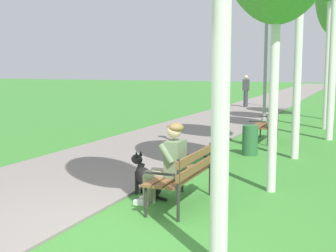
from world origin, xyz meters
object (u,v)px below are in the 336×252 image
person_seated_on_near_bench (168,161)px  lamp_post_far (296,59)px  lamp_post_mid (265,67)px  park_bench_near (184,172)px  dog_black (147,180)px  pedestrian_distant (246,91)px  park_bench_mid (266,123)px  lamp_post_near (219,66)px  litter_bin (250,140)px

person_seated_on_near_bench → lamp_post_far: lamp_post_far is taller
lamp_post_mid → lamp_post_far: size_ratio=0.84×
park_bench_near → person_seated_on_near_bench: bearing=-152.3°
dog_black → pedestrian_distant: size_ratio=0.48×
lamp_post_mid → pedestrian_distant: bearing=108.0°
park_bench_near → dog_black: size_ratio=1.88×
park_bench_mid → person_seated_on_near_bench: size_ratio=1.20×
person_seated_on_near_bench → lamp_post_mid: 9.56m
pedestrian_distant → lamp_post_far: bearing=-13.8°
park_bench_mid → lamp_post_near: bearing=-100.4°
person_seated_on_near_bench → lamp_post_mid: size_ratio=0.31×
lamp_post_near → litter_bin: 1.95m
park_bench_near → lamp_post_near: 3.90m
person_seated_on_near_bench → dog_black: 0.77m
park_bench_mid → dog_black: park_bench_mid is taller
park_bench_near → lamp_post_near: bearing=98.8°
lamp_post_near → pedestrian_distant: 13.42m
person_seated_on_near_bench → dog_black: (-0.53, 0.37, -0.42)m
park_bench_near → lamp_post_far: 16.17m
park_bench_mid → lamp_post_mid: 3.41m
pedestrian_distant → park_bench_mid: bearing=-73.6°
dog_black → lamp_post_near: bearing=86.7°
person_seated_on_near_bench → lamp_post_far: 16.25m
person_seated_on_near_bench → dog_black: bearing=145.1°
lamp_post_far → lamp_post_near: bearing=-90.0°
park_bench_mid → litter_bin: size_ratio=2.14×
lamp_post_mid → litter_bin: (0.68, -5.07, -1.71)m
dog_black → lamp_post_near: (0.19, 3.27, 1.82)m
pedestrian_distant → dog_black: bearing=-82.0°
lamp_post_near → litter_bin: (0.55, 0.74, -1.72)m
park_bench_near → litter_bin: 4.27m
park_bench_mid → lamp_post_far: bearing=93.1°
pedestrian_distant → park_bench_near: bearing=-79.6°
pedestrian_distant → litter_bin: bearing=-76.1°
park_bench_mid → person_seated_on_near_bench: bearing=-91.6°
park_bench_near → person_seated_on_near_bench: person_seated_on_near_bench is taller
person_seated_on_near_bench → park_bench_near: bearing=27.7°
lamp_post_near → pedestrian_distant: lamp_post_near is taller
park_bench_mid → lamp_post_near: size_ratio=0.37×
lamp_post_near → person_seated_on_near_bench: bearing=-84.7°
dog_black → lamp_post_far: lamp_post_far is taller
park_bench_near → person_seated_on_near_bench: 0.29m
lamp_post_far → dog_black: bearing=-90.7°
person_seated_on_near_bench → lamp_post_near: bearing=95.3°
park_bench_near → lamp_post_far: size_ratio=0.32×
lamp_post_far → litter_bin: (0.55, -11.77, -2.09)m
lamp_post_far → pedestrian_distant: lamp_post_far is taller
person_seated_on_near_bench → litter_bin: 4.40m
lamp_post_mid → pedestrian_distant: size_ratio=2.41×
dog_black → lamp_post_far: 15.93m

